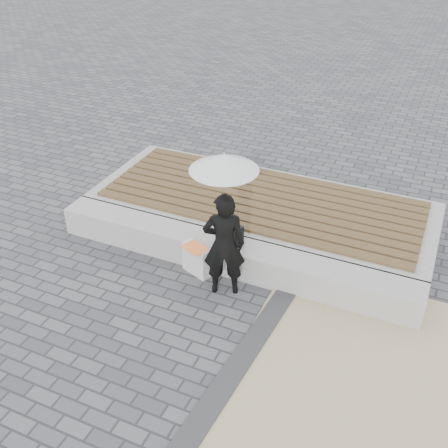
{
  "coord_description": "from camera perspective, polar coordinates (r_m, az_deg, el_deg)",
  "views": [
    {
      "loc": [
        2.27,
        -3.65,
        4.41
      ],
      "look_at": [
        0.13,
        1.14,
        1.0
      ],
      "focal_mm": 42.89,
      "sensor_mm": 36.0,
      "label": 1
    }
  ],
  "objects": [
    {
      "name": "woman",
      "position": [
        6.42,
        0.0,
        -2.23
      ],
      "size": [
        0.6,
        0.51,
        1.41
      ],
      "primitive_type": "imported",
      "rotation": [
        0.0,
        0.0,
        3.55
      ],
      "color": "black",
      "rests_on": "ground"
    },
    {
      "name": "timber_platform",
      "position": [
        8.03,
        3.99,
        1.33
      ],
      "size": [
        5.0,
        2.0,
        0.4
      ],
      "primitive_type": "cube",
      "color": "#A1A19C",
      "rests_on": "ground"
    },
    {
      "name": "ground",
      "position": [
        6.16,
        -5.6,
        -12.89
      ],
      "size": [
        80.0,
        80.0,
        0.0
      ],
      "primitive_type": "plane",
      "color": "#4D4D52",
      "rests_on": "ground"
    },
    {
      "name": "edging_band",
      "position": [
        5.61,
        -1.13,
        -18.43
      ],
      "size": [
        0.61,
        5.2,
        0.04
      ],
      "primitive_type": "cube",
      "rotation": [
        0.0,
        0.0,
        -0.07
      ],
      "color": "#313234",
      "rests_on": "ground"
    },
    {
      "name": "parasol",
      "position": [
        5.85,
        0.0,
        6.61
      ],
      "size": [
        0.78,
        0.78,
        1.0
      ],
      "rotation": [
        0.0,
        0.0,
        0.24
      ],
      "color": "#A4A4A8",
      "rests_on": "ground"
    },
    {
      "name": "handbag",
      "position": [
        6.96,
        0.67,
        -0.82
      ],
      "size": [
        0.39,
        0.25,
        0.26
      ],
      "primitive_type": "cube",
      "rotation": [
        0.0,
        0.0,
        -0.36
      ],
      "color": "black",
      "rests_on": "seating_ledge"
    },
    {
      "name": "timber_decking",
      "position": [
        7.91,
        4.05,
        2.69
      ],
      "size": [
        4.6,
        1.8,
        0.04
      ],
      "primitive_type": null,
      "color": "brown",
      "rests_on": "timber_platform"
    },
    {
      "name": "seating_ledge",
      "position": [
        7.1,
        0.55,
        -3.31
      ],
      "size": [
        5.0,
        0.45,
        0.4
      ],
      "primitive_type": "cube",
      "color": "#A0A09B",
      "rests_on": "ground"
    },
    {
      "name": "canvas_tote",
      "position": [
        7.01,
        -2.87,
        -3.78
      ],
      "size": [
        0.44,
        0.3,
        0.43
      ],
      "primitive_type": "cube",
      "rotation": [
        0.0,
        0.0,
        -0.35
      ],
      "color": "beige",
      "rests_on": "ground"
    },
    {
      "name": "magazine",
      "position": [
        6.84,
        -3.11,
        -2.54
      ],
      "size": [
        0.37,
        0.32,
        0.01
      ],
      "primitive_type": "cube",
      "rotation": [
        0.0,
        0.0,
        -0.39
      ],
      "color": "red",
      "rests_on": "canvas_tote"
    }
  ]
}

